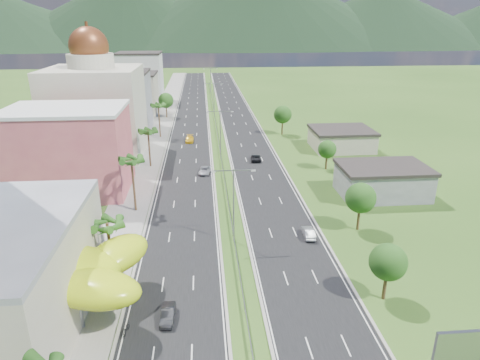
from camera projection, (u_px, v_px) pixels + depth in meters
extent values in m
plane|color=#2D5119|center=(240.00, 281.00, 52.19)|extent=(500.00, 500.00, 0.00)
cube|color=black|center=(191.00, 120.00, 135.50)|extent=(11.00, 260.00, 0.04)
cube|color=black|center=(238.00, 119.00, 136.75)|extent=(11.00, 260.00, 0.04)
cube|color=gray|center=(161.00, 121.00, 134.69)|extent=(7.00, 260.00, 0.12)
cube|color=gray|center=(217.00, 132.00, 119.12)|extent=(0.08, 216.00, 0.28)
cube|color=gray|center=(209.00, 83.00, 214.35)|extent=(0.10, 0.12, 0.70)
cylinder|color=gray|center=(234.00, 206.00, 59.58)|extent=(0.20, 0.20, 11.00)
cube|color=gray|center=(223.00, 171.00, 57.60)|extent=(2.88, 0.12, 0.12)
cube|color=gray|center=(244.00, 170.00, 57.84)|extent=(2.88, 0.12, 0.12)
cube|color=silver|center=(213.00, 172.00, 57.53)|extent=(0.60, 0.25, 0.18)
cube|color=silver|center=(253.00, 171.00, 57.99)|extent=(0.60, 0.25, 0.18)
cylinder|color=gray|center=(220.00, 135.00, 96.89)|extent=(0.20, 0.20, 11.00)
cube|color=gray|center=(214.00, 112.00, 94.91)|extent=(2.88, 0.12, 0.12)
cube|color=gray|center=(226.00, 111.00, 95.15)|extent=(2.88, 0.12, 0.12)
cube|color=silver|center=(208.00, 112.00, 94.84)|extent=(0.60, 0.25, 0.18)
cube|color=silver|center=(232.00, 112.00, 95.29)|extent=(0.60, 0.25, 0.18)
cylinder|color=gray|center=(214.00, 100.00, 138.86)|extent=(0.20, 0.20, 11.00)
cube|color=gray|center=(209.00, 83.00, 136.88)|extent=(2.88, 0.12, 0.12)
cube|color=gray|center=(218.00, 83.00, 137.12)|extent=(2.88, 0.12, 0.12)
cube|color=silver|center=(205.00, 84.00, 136.81)|extent=(0.60, 0.25, 0.18)
cube|color=silver|center=(222.00, 84.00, 137.26)|extent=(0.60, 0.25, 0.18)
cylinder|color=gray|center=(211.00, 81.00, 180.83)|extent=(0.20, 0.20, 11.00)
cube|color=gray|center=(207.00, 69.00, 178.85)|extent=(2.88, 0.12, 0.12)
cube|color=gray|center=(214.00, 69.00, 179.09)|extent=(2.88, 0.12, 0.12)
cube|color=silver|center=(204.00, 69.00, 178.78)|extent=(0.60, 0.25, 0.18)
cube|color=silver|center=(217.00, 69.00, 179.23)|extent=(0.60, 0.25, 0.18)
cylinder|color=gray|center=(27.00, 287.00, 47.62)|extent=(0.50, 0.50, 4.00)
cylinder|color=gray|center=(80.00, 312.00, 43.54)|extent=(0.50, 0.50, 4.00)
cylinder|color=gray|center=(29.00, 334.00, 40.41)|extent=(0.50, 0.50, 4.00)
cylinder|color=gray|center=(110.00, 282.00, 48.37)|extent=(0.50, 0.50, 4.00)
cube|color=#C24F5D|center=(70.00, 152.00, 77.07)|extent=(20.00, 15.00, 15.00)
cube|color=beige|center=(97.00, 113.00, 97.64)|extent=(20.00, 20.00, 20.00)
cylinder|color=beige|center=(91.00, 61.00, 93.61)|extent=(10.00, 10.00, 3.00)
sphere|color=brown|center=(89.00, 46.00, 92.55)|extent=(8.40, 8.40, 8.40)
cube|color=gray|center=(121.00, 102.00, 121.74)|extent=(16.00, 15.00, 16.00)
cube|color=#B1A992|center=(133.00, 95.00, 142.79)|extent=(16.00, 15.00, 13.00)
cube|color=silver|center=(141.00, 78.00, 163.36)|extent=(16.00, 15.00, 18.00)
cube|color=#D85919|center=(465.00, 347.00, 35.20)|extent=(5.20, 0.35, 3.20)
cube|color=gray|center=(382.00, 182.00, 76.96)|extent=(15.00, 10.00, 5.00)
cube|color=#B1A992|center=(341.00, 140.00, 105.21)|extent=(14.00, 12.00, 4.40)
cylinder|color=#47301C|center=(110.00, 251.00, 51.45)|extent=(0.36, 0.36, 7.50)
cylinder|color=#47301C|center=(134.00, 185.00, 69.84)|extent=(0.36, 0.36, 9.00)
cylinder|color=#47301C|center=(149.00, 149.00, 91.46)|extent=(0.36, 0.36, 8.00)
cylinder|color=#47301C|center=(159.00, 121.00, 114.64)|extent=(0.36, 0.36, 8.80)
cylinder|color=#47301C|center=(166.00, 110.00, 138.64)|extent=(0.40, 0.40, 4.90)
sphere|color=#2A591B|center=(166.00, 100.00, 137.53)|extent=(4.90, 4.90, 4.90)
cylinder|color=#47301C|center=(385.00, 283.00, 48.12)|extent=(0.40, 0.40, 4.20)
sphere|color=#2A591B|center=(388.00, 262.00, 47.17)|extent=(4.20, 4.20, 4.20)
cylinder|color=#47301C|center=(359.00, 216.00, 64.16)|extent=(0.40, 0.40, 4.55)
sphere|color=#2A591B|center=(361.00, 198.00, 63.14)|extent=(4.55, 4.55, 4.55)
cylinder|color=#47301C|center=(326.00, 160.00, 90.65)|extent=(0.40, 0.40, 3.85)
sphere|color=#2A591B|center=(327.00, 149.00, 89.78)|extent=(3.85, 3.85, 3.85)
cylinder|color=#47301C|center=(282.00, 126.00, 118.11)|extent=(0.40, 0.40, 4.90)
sphere|color=#2A591B|center=(283.00, 115.00, 117.01)|extent=(4.90, 4.90, 4.90)
imported|color=black|center=(168.00, 314.00, 45.16)|extent=(1.55, 3.98, 1.29)
imported|color=#A1A3A9|center=(205.00, 170.00, 88.39)|extent=(2.79, 4.87, 1.28)
imported|color=yellow|center=(190.00, 139.00, 111.43)|extent=(2.17, 5.04, 1.45)
imported|color=#96999D|center=(309.00, 232.00, 62.49)|extent=(1.65, 4.19, 1.36)
imported|color=black|center=(256.00, 158.00, 96.59)|extent=(2.49, 4.76, 1.28)
imported|color=black|center=(126.00, 328.00, 43.18)|extent=(0.86, 2.01, 1.24)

